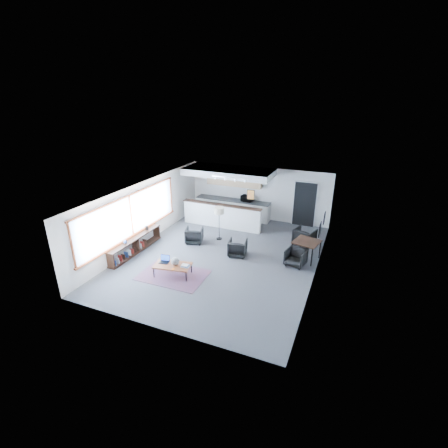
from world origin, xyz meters
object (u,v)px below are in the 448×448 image
at_px(book_stack, 185,266).
at_px(dining_table, 307,243).
at_px(dining_chair_far, 305,237).
at_px(microwave, 247,198).
at_px(laptop, 165,260).
at_px(dining_chair_near, 296,258).
at_px(ceramic_pot, 175,261).
at_px(floor_lamp, 219,212).
at_px(coffee_table, 173,266).
at_px(armchair_left, 194,235).
at_px(armchair_right, 238,247).

height_order(book_stack, dining_table, dining_table).
height_order(dining_chair_far, microwave, microwave).
xyz_separation_m(dining_table, dining_chair_far, (-0.26, 1.23, -0.34)).
bearing_deg(laptop, dining_chair_near, 19.32).
distance_m(ceramic_pot, floor_lamp, 3.43).
bearing_deg(dining_chair_far, laptop, 60.43).
bearing_deg(coffee_table, dining_table, 26.15).
height_order(armchair_left, dining_chair_far, armchair_left).
bearing_deg(microwave, coffee_table, -88.25).
relative_size(armchair_left, dining_chair_far, 1.05).
bearing_deg(armchair_left, dining_table, 166.26).
relative_size(dining_chair_far, microwave, 1.28).
distance_m(coffee_table, armchair_left, 2.72).
xyz_separation_m(book_stack, dining_chair_near, (3.30, 2.30, -0.15)).
distance_m(dining_table, dining_chair_far, 1.30).
bearing_deg(armchair_left, floor_lamp, -156.39).
bearing_deg(book_stack, dining_chair_near, 34.88).
xyz_separation_m(floor_lamp, dining_table, (3.76, -0.41, -0.58)).
relative_size(ceramic_pot, book_stack, 0.94).
bearing_deg(armchair_left, laptop, 76.57).
relative_size(floor_lamp, microwave, 2.71).
bearing_deg(ceramic_pot, microwave, 85.52).
bearing_deg(microwave, armchair_left, -100.93).
relative_size(book_stack, microwave, 0.54).
distance_m(armchair_right, floor_lamp, 1.92).
relative_size(armchair_left, floor_lamp, 0.49).
height_order(book_stack, armchair_left, armchair_left).
distance_m(ceramic_pot, dining_chair_near, 4.36).
relative_size(laptop, book_stack, 1.26).
height_order(floor_lamp, dining_chair_near, floor_lamp).
xyz_separation_m(armchair_left, floor_lamp, (0.83, 0.73, 0.90)).
bearing_deg(ceramic_pot, coffee_table, -160.02).
bearing_deg(dining_table, book_stack, -140.57).
bearing_deg(armchair_right, dining_table, -174.12).
distance_m(dining_chair_far, microwave, 3.81).
distance_m(armchair_left, dining_chair_near, 4.34).
bearing_deg(dining_chair_far, ceramic_pot, 64.08).
bearing_deg(dining_table, armchair_right, -164.28).
distance_m(armchair_left, floor_lamp, 1.43).
xyz_separation_m(armchair_left, dining_chair_near, (4.33, -0.31, -0.06)).
height_order(dining_chair_near, dining_chair_far, dining_chair_far).
bearing_deg(book_stack, dining_chair_far, 51.57).
relative_size(armchair_right, floor_lamp, 0.48).
xyz_separation_m(laptop, book_stack, (0.84, -0.03, -0.03)).
bearing_deg(floor_lamp, dining_chair_near, -16.54).
relative_size(dining_chair_near, dining_chair_far, 0.87).
xyz_separation_m(laptop, dining_chair_far, (4.13, 4.12, -0.14)).
bearing_deg(ceramic_pot, dining_table, 36.73).
bearing_deg(armchair_right, dining_chair_far, -148.97).
relative_size(coffee_table, ceramic_pot, 5.00).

